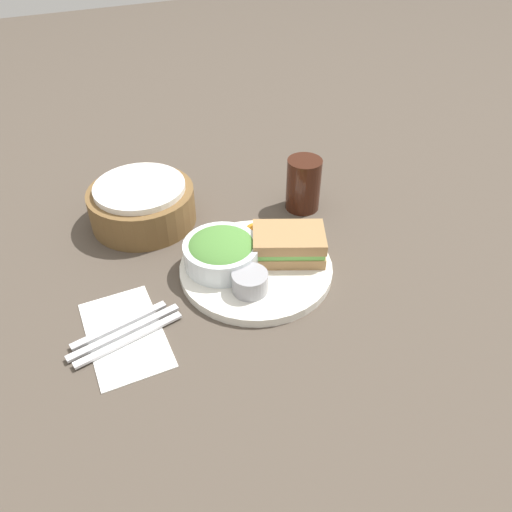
{
  "coord_description": "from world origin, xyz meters",
  "views": [
    {
      "loc": [
        -0.28,
        -0.61,
        0.59
      ],
      "look_at": [
        0.0,
        0.0,
        0.04
      ],
      "focal_mm": 35.0,
      "sensor_mm": 36.0,
      "label": 1
    }
  ],
  "objects": [
    {
      "name": "knife",
      "position": [
        -0.25,
        -0.05,
        0.01
      ],
      "size": [
        0.18,
        0.05,
        0.01
      ],
      "primitive_type": "cube",
      "rotation": [
        0.0,
        0.0,
        3.34
      ],
      "color": "silver",
      "rests_on": "napkin"
    },
    {
      "name": "sandwich",
      "position": [
        0.06,
        0.0,
        0.04
      ],
      "size": [
        0.15,
        0.13,
        0.05
      ],
      "color": "#A37A4C",
      "rests_on": "plate"
    },
    {
      "name": "napkin",
      "position": [
        -0.25,
        -0.05,
        0.0
      ],
      "size": [
        0.11,
        0.19,
        0.0
      ],
      "primitive_type": "cube",
      "color": "white",
      "rests_on": "ground_plane"
    },
    {
      "name": "spoon",
      "position": [
        -0.25,
        -0.03,
        0.01
      ],
      "size": [
        0.16,
        0.04,
        0.01
      ],
      "primitive_type": "cube",
      "rotation": [
        0.0,
        0.0,
        3.34
      ],
      "color": "silver",
      "rests_on": "napkin"
    },
    {
      "name": "salad_bowl",
      "position": [
        -0.05,
        0.03,
        0.04
      ],
      "size": [
        0.13,
        0.13,
        0.05
      ],
      "color": "white",
      "rests_on": "plate"
    },
    {
      "name": "orange_wedge",
      "position": [
        0.03,
        0.06,
        0.03
      ],
      "size": [
        0.04,
        0.04,
        0.04
      ],
      "primitive_type": "sphere",
      "color": "orange",
      "rests_on": "plate"
    },
    {
      "name": "bread_basket",
      "position": [
        -0.14,
        0.24,
        0.04
      ],
      "size": [
        0.21,
        0.21,
        0.08
      ],
      "color": "brown",
      "rests_on": "ground_plane"
    },
    {
      "name": "fork",
      "position": [
        -0.24,
        -0.07,
        0.01
      ],
      "size": [
        0.18,
        0.05,
        0.01
      ],
      "primitive_type": "cube",
      "rotation": [
        0.0,
        0.0,
        3.34
      ],
      "color": "silver",
      "rests_on": "napkin"
    },
    {
      "name": "dressing_cup",
      "position": [
        -0.04,
        -0.05,
        0.03
      ],
      "size": [
        0.06,
        0.06,
        0.04
      ],
      "primitive_type": "cylinder",
      "color": "#99999E",
      "rests_on": "plate"
    },
    {
      "name": "plate",
      "position": [
        0.0,
        0.0,
        0.01
      ],
      "size": [
        0.27,
        0.27,
        0.02
      ],
      "primitive_type": "cylinder",
      "color": "white",
      "rests_on": "ground_plane"
    },
    {
      "name": "ground_plane",
      "position": [
        0.0,
        0.0,
        0.0
      ],
      "size": [
        4.0,
        4.0,
        0.0
      ],
      "primitive_type": "plane",
      "color": "#4C4238"
    },
    {
      "name": "drink_glass",
      "position": [
        0.17,
        0.15,
        0.06
      ],
      "size": [
        0.07,
        0.07,
        0.11
      ],
      "primitive_type": "cylinder",
      "color": "#38190F",
      "rests_on": "ground_plane"
    }
  ]
}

